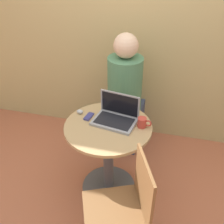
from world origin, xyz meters
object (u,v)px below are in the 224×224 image
at_px(laptop, 116,116).
at_px(cell_phone, 89,116).
at_px(chair_empty, 124,210).
at_px(person_seated, 126,102).

relative_size(laptop, cell_phone, 3.30).
distance_m(laptop, cell_phone, 0.24).
distance_m(cell_phone, chair_empty, 0.81).
bearing_deg(laptop, chair_empty, -71.85).
xyz_separation_m(laptop, person_seated, (-0.04, 0.59, -0.23)).
bearing_deg(cell_phone, person_seated, 72.07).
bearing_deg(cell_phone, chair_empty, -54.78).
bearing_deg(laptop, person_seated, 93.68).
bearing_deg(person_seated, laptop, -86.32).
xyz_separation_m(laptop, cell_phone, (-0.23, -0.01, -0.04)).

